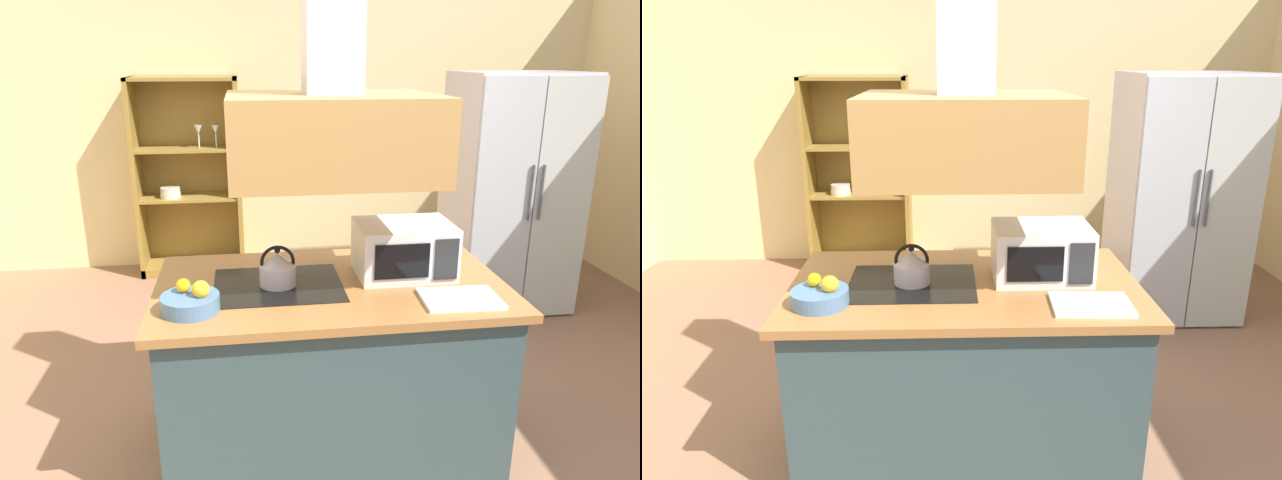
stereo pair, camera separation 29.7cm
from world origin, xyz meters
TOP-DOWN VIEW (x-y plane):
  - ground_plane at (0.00, 0.00)m, footprint 7.80×7.80m
  - wall_back at (0.00, 3.00)m, footprint 6.00×0.12m
  - kitchen_island at (-0.00, 0.08)m, footprint 1.65×0.95m
  - range_hood at (-0.00, 0.08)m, footprint 0.90×0.70m
  - refrigerator at (1.67, 1.67)m, footprint 0.90×0.77m
  - dish_cabinet at (-0.88, 2.78)m, footprint 0.94×0.40m
  - kettle at (-0.25, 0.08)m, footprint 0.17×0.17m
  - cutting_board at (0.53, -0.21)m, footprint 0.35×0.26m
  - microwave at (0.37, 0.14)m, footprint 0.46×0.35m
  - fruit_bowl at (-0.63, -0.15)m, footprint 0.25×0.25m

SIDE VIEW (x-z plane):
  - ground_plane at x=0.00m, z-range 0.00..0.00m
  - kitchen_island at x=0.00m, z-range 0.00..0.90m
  - dish_cabinet at x=-0.88m, z-range -0.10..1.66m
  - cutting_board at x=0.53m, z-range 0.90..0.92m
  - refrigerator at x=1.67m, z-range 0.00..1.82m
  - fruit_bowl at x=-0.63m, z-range 0.87..1.01m
  - kettle at x=-0.25m, z-range 0.89..1.08m
  - microwave at x=0.37m, z-range 0.90..1.16m
  - wall_back at x=0.00m, z-range 0.00..2.70m
  - range_hood at x=0.00m, z-range 1.07..2.36m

